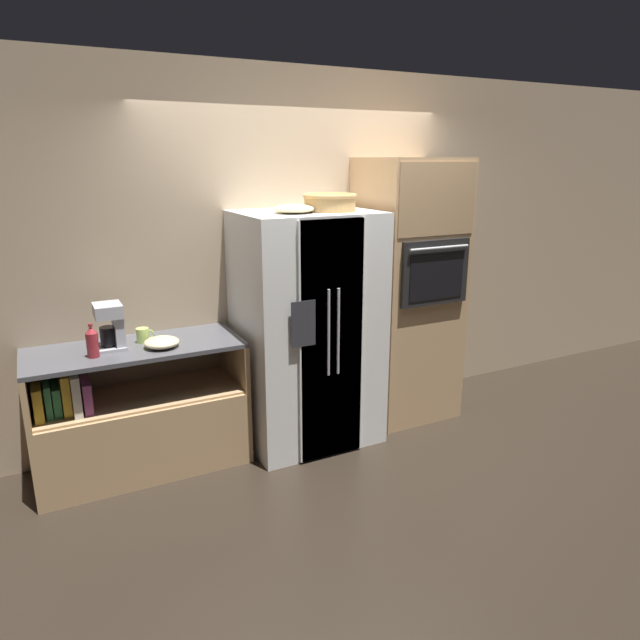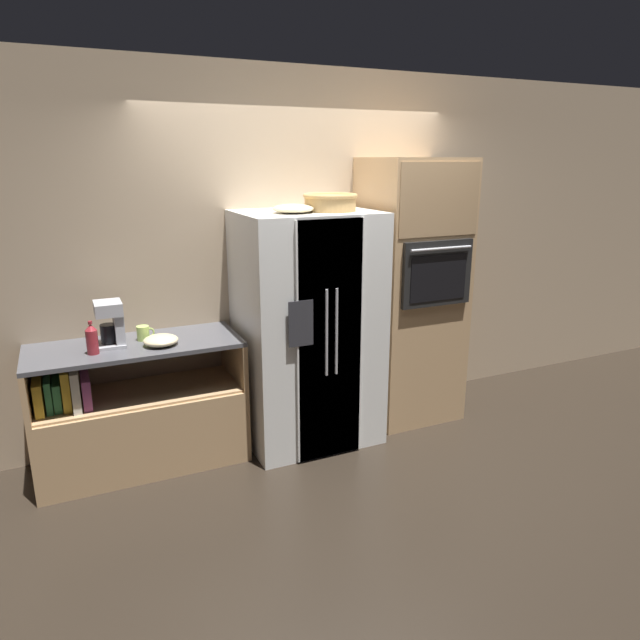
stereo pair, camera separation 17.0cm
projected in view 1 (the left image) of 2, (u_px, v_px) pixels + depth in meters
name	position (u px, v px, depth m)	size (l,w,h in m)	color
ground_plane	(326.00, 435.00, 4.54)	(20.00, 20.00, 0.00)	black
wall_back	(298.00, 252.00, 4.59)	(12.00, 0.06, 2.80)	tan
counter_left	(139.00, 424.00, 3.99)	(1.42, 0.60, 0.91)	tan
refrigerator	(308.00, 329.00, 4.31)	(0.99, 0.82, 1.76)	white
wall_oven	(407.00, 291.00, 4.72)	(0.74, 0.74, 2.14)	tan
wicker_basket	(330.00, 202.00, 4.07)	(0.39, 0.39, 0.12)	tan
fruit_bowl	(293.00, 209.00, 3.93)	(0.29, 0.29, 0.06)	beige
bottle_tall	(92.00, 342.00, 3.61)	(0.08, 0.08, 0.22)	maroon
mug	(143.00, 335.00, 3.92)	(0.12, 0.09, 0.10)	#B2D166
mixing_bowl	(162.00, 342.00, 3.82)	(0.23, 0.23, 0.07)	beige
coffee_maker	(112.00, 324.00, 3.76)	(0.17, 0.21, 0.31)	#B2B2B7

